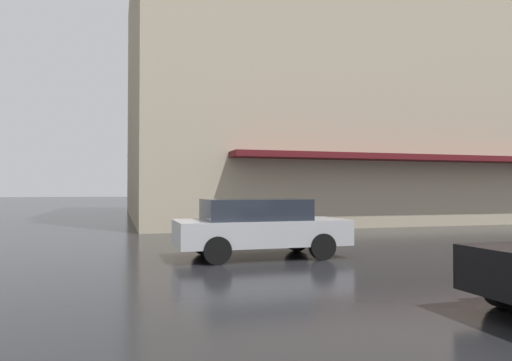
{
  "coord_description": "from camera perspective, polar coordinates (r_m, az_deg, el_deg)",
  "views": [
    {
      "loc": [
        -5.51,
        -5.83,
        1.64
      ],
      "look_at": [
        7.92,
        -9.79,
        1.91
      ],
      "focal_mm": 33.27,
      "sensor_mm": 36.0,
      "label": 1
    }
  ],
  "objects": [
    {
      "name": "car_silver",
      "position": [
        11.54,
        0.38,
        -5.49
      ],
      "size": [
        1.85,
        4.1,
        1.41
      ],
      "color": "#B7B7BC",
      "rests_on": "ground_plane"
    },
    {
      "name": "haussmann_block_corner",
      "position": [
        31.41,
        6.94,
        12.75
      ],
      "size": [
        21.18,
        22.61,
        18.71
      ],
      "color": "tan",
      "rests_on": "ground_plane"
    }
  ]
}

